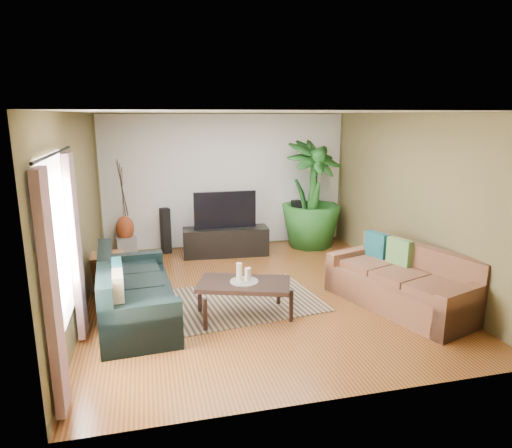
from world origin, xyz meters
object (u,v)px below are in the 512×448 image
object	(u,v)px
sofa_right	(401,278)
pedestal	(126,246)
tv_stand	(226,242)
vase	(125,228)
speaker_left	(166,231)
potted_plant	(311,195)
side_table	(108,270)
television	(225,210)
sofa_left	(136,287)
coffee_table	(244,299)
speaker_right	(296,222)

from	to	relation	value
sofa_right	pedestal	bearing A→B (deg)	-150.42
sofa_right	pedestal	distance (m)	5.17
tv_stand	vase	world-z (taller)	vase
speaker_left	potted_plant	distance (m)	3.01
side_table	television	bearing A→B (deg)	29.55
sofa_left	tv_stand	distance (m)	2.98
tv_stand	coffee_table	bearing A→B (deg)	-91.24
television	speaker_left	bearing A→B (deg)	160.05
sofa_left	vase	distance (m)	2.92
sofa_left	tv_stand	world-z (taller)	sofa_left
television	speaker_left	size ratio (longest dim) A/B	1.33
potted_plant	pedestal	size ratio (longest dim) A/B	5.80
potted_plant	vase	size ratio (longest dim) A/B	4.53
sofa_right	television	bearing A→B (deg)	-165.58
sofa_left	coffee_table	distance (m)	1.45
sofa_right	vase	xyz separation A→B (m)	(-3.86, 3.43, 0.12)
sofa_left	pedestal	distance (m)	2.92
sofa_right	potted_plant	world-z (taller)	potted_plant
sofa_left	speaker_left	bearing A→B (deg)	-14.31
television	tv_stand	bearing A→B (deg)	-90.00
speaker_right	side_table	world-z (taller)	speaker_right
tv_stand	potted_plant	distance (m)	2.00
coffee_table	pedestal	world-z (taller)	coffee_table
sofa_right	coffee_table	bearing A→B (deg)	-113.75
tv_stand	potted_plant	bearing A→B (deg)	10.42
pedestal	side_table	world-z (taller)	side_table
speaker_left	pedestal	distance (m)	0.80
pedestal	vase	distance (m)	0.36
sofa_right	pedestal	size ratio (longest dim) A/B	5.66
vase	sofa_left	bearing A→B (deg)	-85.44
tv_stand	vase	bearing A→B (deg)	170.90
speaker_left	vase	distance (m)	0.77
sofa_left	vase	world-z (taller)	sofa_left
sofa_left	sofa_right	bearing A→B (deg)	-102.20
coffee_table	television	bearing A→B (deg)	104.10
potted_plant	pedestal	bearing A→B (deg)	176.73
speaker_right	pedestal	bearing A→B (deg)	170.45
pedestal	side_table	bearing A→B (deg)	-97.95
sofa_left	vase	size ratio (longest dim) A/B	4.51
tv_stand	vase	distance (m)	1.95
speaker_right	potted_plant	distance (m)	0.70
speaker_left	speaker_right	xyz separation A→B (m)	(2.69, 0.00, 0.02)
speaker_left	pedestal	bearing A→B (deg)	161.42
sofa_left	potted_plant	xyz separation A→B (m)	(3.46, 2.69, 0.66)
speaker_right	potted_plant	xyz separation A→B (m)	(0.24, -0.21, 0.62)
sofa_right	potted_plant	size ratio (longest dim) A/B	0.98
coffee_table	side_table	world-z (taller)	side_table
coffee_table	speaker_right	distance (m)	3.72
sofa_left	coffee_table	bearing A→B (deg)	-107.20
television	speaker_right	world-z (taller)	television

